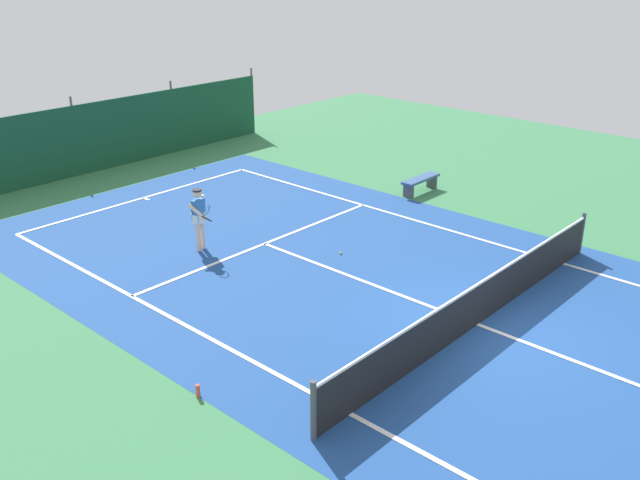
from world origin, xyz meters
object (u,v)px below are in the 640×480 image
object	(u,v)px
tennis_net	(479,303)
tennis_ball_near_player	(341,253)
water_bottle	(198,391)
courtside_bench	(421,181)
tennis_player	(199,215)
tennis_ball_midcourt	(208,178)

from	to	relation	value
tennis_net	tennis_ball_near_player	bearing A→B (deg)	79.28
tennis_net	water_bottle	distance (m)	5.97
courtside_bench	water_bottle	world-z (taller)	courtside_bench
tennis_ball_near_player	tennis_player	bearing A→B (deg)	127.58
tennis_ball_midcourt	courtside_bench	world-z (taller)	courtside_bench
tennis_ball_near_player	tennis_net	bearing A→B (deg)	-100.72
tennis_ball_midcourt	courtside_bench	xyz separation A→B (m)	(3.67, -6.15, 0.34)
water_bottle	courtside_bench	bearing A→B (deg)	16.66
courtside_bench	water_bottle	size ratio (longest dim) A/B	6.67
water_bottle	tennis_player	bearing A→B (deg)	50.69
tennis_ball_near_player	courtside_bench	distance (m)	5.63
tennis_net	courtside_bench	distance (m)	8.58
tennis_ball_midcourt	tennis_player	bearing A→B (deg)	-130.90
tennis_net	tennis_player	xyz separation A→B (m)	(-1.36, 7.34, 0.45)
tennis_net	courtside_bench	bearing A→B (deg)	42.67
tennis_ball_near_player	courtside_bench	size ratio (longest dim) A/B	0.04
tennis_net	tennis_player	bearing A→B (deg)	100.49
courtside_bench	water_bottle	distance (m)	12.34
tennis_net	tennis_ball_midcourt	xyz separation A→B (m)	(2.64, 11.97, -0.48)
tennis_ball_near_player	water_bottle	distance (m)	6.72
tennis_ball_near_player	water_bottle	size ratio (longest dim) A/B	0.28
tennis_net	water_bottle	bearing A→B (deg)	157.48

